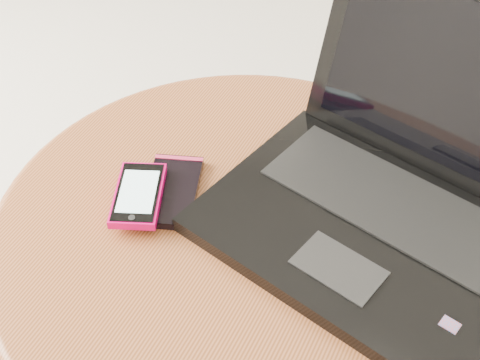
% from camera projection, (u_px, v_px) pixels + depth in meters
% --- Properties ---
extents(table, '(0.62, 0.62, 0.49)m').
position_uv_depth(table, '(246.00, 276.00, 0.87)').
color(table, '#4F2515').
rests_on(table, ground).
extents(laptop, '(0.44, 0.41, 0.24)m').
position_uv_depth(laptop, '(397.00, 193.00, 0.76)').
color(laptop, black).
rests_on(laptop, table).
extents(phone_black, '(0.10, 0.13, 0.01)m').
position_uv_depth(phone_black, '(172.00, 190.00, 0.82)').
color(phone_black, black).
rests_on(phone_black, table).
extents(phone_pink, '(0.09, 0.12, 0.01)m').
position_uv_depth(phone_pink, '(138.00, 195.00, 0.80)').
color(phone_pink, '#CF0157').
rests_on(phone_pink, phone_black).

